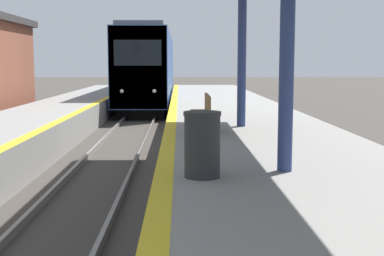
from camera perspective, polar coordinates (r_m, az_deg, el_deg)
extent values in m
cube|color=black|center=(34.70, -4.47, 2.94)|extent=(2.29, 18.22, 0.55)
cube|color=#33518C|center=(34.61, -4.50, 6.59)|extent=(2.70, 20.24, 3.86)
cube|color=yellow|center=(24.59, -5.79, 6.42)|extent=(2.64, 0.16, 3.78)
cube|color=black|center=(24.54, -5.82, 7.99)|extent=(2.16, 0.06, 1.16)
cube|color=#59595E|center=(34.66, -4.53, 9.98)|extent=(2.29, 19.23, 0.24)
sphere|color=white|center=(24.63, -7.50, 3.92)|extent=(0.18, 0.18, 0.18)
sphere|color=white|center=(24.52, -4.04, 3.95)|extent=(0.18, 0.18, 0.18)
cylinder|color=navy|center=(8.43, 10.10, 8.29)|extent=(0.23, 0.23, 3.82)
cylinder|color=navy|center=(14.36, 5.34, 7.79)|extent=(0.23, 0.23, 3.82)
cylinder|color=#262628|center=(7.96, 1.10, -1.99)|extent=(0.54, 0.54, 0.93)
cylinder|color=#262626|center=(7.90, 1.11, 1.54)|extent=(0.56, 0.56, 0.06)
cube|color=brown|center=(13.22, 0.85, 1.50)|extent=(0.44, 1.84, 0.08)
cube|color=brown|center=(13.20, 1.68, 2.62)|extent=(0.06, 1.84, 0.44)
cube|color=#262628|center=(12.51, 0.98, 0.08)|extent=(0.35, 0.08, 0.40)
cube|color=#262628|center=(13.97, 0.73, 0.81)|extent=(0.35, 0.08, 0.40)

